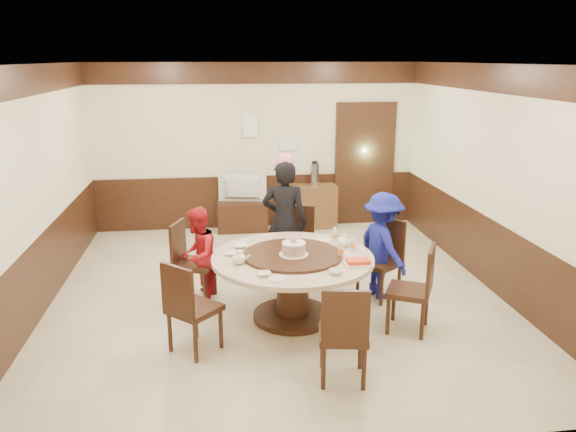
{
  "coord_description": "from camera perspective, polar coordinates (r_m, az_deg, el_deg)",
  "views": [
    {
      "loc": [
        -0.71,
        -6.52,
        2.87
      ],
      "look_at": [
        0.11,
        -0.32,
        1.1
      ],
      "focal_mm": 35.0,
      "sensor_mm": 36.0,
      "label": 1
    }
  ],
  "objects": [
    {
      "name": "room",
      "position": [
        6.81,
        -1.2,
        0.56
      ],
      "size": [
        6.0,
        6.04,
        2.84
      ],
      "color": "beige",
      "rests_on": "ground"
    },
    {
      "name": "banquet_table",
      "position": [
        6.31,
        0.48,
        -5.95
      ],
      "size": [
        1.8,
        1.8,
        0.78
      ],
      "color": "black",
      "rests_on": "ground"
    },
    {
      "name": "chair_0",
      "position": [
        7.05,
        9.32,
        -5.77
      ],
      "size": [
        0.62,
        0.62,
        0.97
      ],
      "rotation": [
        0.0,
        0.0,
        2.22
      ],
      "color": "black",
      "rests_on": "ground"
    },
    {
      "name": "chair_1",
      "position": [
        7.53,
        0.82,
        -4.13
      ],
      "size": [
        0.57,
        0.57,
        0.97
      ],
      "rotation": [
        0.0,
        0.0,
        2.77
      ],
      "color": "black",
      "rests_on": "ground"
    },
    {
      "name": "chair_2",
      "position": [
        6.99,
        -9.54,
        -5.95
      ],
      "size": [
        0.57,
        0.56,
        0.97
      ],
      "rotation": [
        0.0,
        0.0,
        4.37
      ],
      "color": "black",
      "rests_on": "ground"
    },
    {
      "name": "chair_3",
      "position": [
        5.8,
        -9.59,
        -10.67
      ],
      "size": [
        0.62,
        0.62,
        0.97
      ],
      "rotation": [
        0.0,
        0.0,
        5.52
      ],
      "color": "black",
      "rests_on": "ground"
    },
    {
      "name": "chair_4",
      "position": [
        5.27,
        5.59,
        -13.4
      ],
      "size": [
        0.51,
        0.52,
        0.97
      ],
      "rotation": [
        0.0,
        0.0,
        6.11
      ],
      "color": "black",
      "rests_on": "ground"
    },
    {
      "name": "chair_5",
      "position": [
        6.27,
        12.3,
        -8.73
      ],
      "size": [
        0.6,
        0.59,
        0.97
      ],
      "rotation": [
        0.0,
        0.0,
        7.37
      ],
      "color": "black",
      "rests_on": "ground"
    },
    {
      "name": "person_standing",
      "position": [
        7.26,
        -0.33,
        -0.63
      ],
      "size": [
        0.69,
        0.56,
        1.63
      ],
      "primitive_type": "imported",
      "rotation": [
        0.0,
        0.0,
        2.83
      ],
      "color": "black",
      "rests_on": "ground"
    },
    {
      "name": "person_red",
      "position": [
        6.81,
        -9.12,
        -3.97
      ],
      "size": [
        0.56,
        0.65,
        1.18
      ],
      "primitive_type": "imported",
      "rotation": [
        0.0,
        0.0,
        4.49
      ],
      "color": "#B3171F",
      "rests_on": "ground"
    },
    {
      "name": "person_blue",
      "position": [
        6.94,
        9.59,
        -2.99
      ],
      "size": [
        0.72,
        0.96,
        1.32
      ],
      "primitive_type": "imported",
      "rotation": [
        0.0,
        0.0,
        1.87
      ],
      "color": "navy",
      "rests_on": "ground"
    },
    {
      "name": "birthday_cake",
      "position": [
        6.15,
        0.59,
        -3.32
      ],
      "size": [
        0.32,
        0.32,
        0.21
      ],
      "color": "white",
      "rests_on": "banquet_table"
    },
    {
      "name": "teapot_left",
      "position": [
        6.01,
        -5.02,
        -4.32
      ],
      "size": [
        0.17,
        0.15,
        0.13
      ],
      "primitive_type": "ellipsoid",
      "color": "white",
      "rests_on": "banquet_table"
    },
    {
      "name": "teapot_right",
      "position": [
        6.56,
        5.7,
        -2.58
      ],
      "size": [
        0.17,
        0.15,
        0.13
      ],
      "primitive_type": "ellipsoid",
      "color": "white",
      "rests_on": "banquet_table"
    },
    {
      "name": "bowl_0",
      "position": [
        6.52,
        -4.82,
        -3.05
      ],
      "size": [
        0.15,
        0.15,
        0.04
      ],
      "primitive_type": "imported",
      "color": "white",
      "rests_on": "banquet_table"
    },
    {
      "name": "bowl_1",
      "position": [
        5.75,
        4.84,
        -5.68
      ],
      "size": [
        0.14,
        0.14,
        0.04
      ],
      "primitive_type": "imported",
      "color": "white",
      "rests_on": "banquet_table"
    },
    {
      "name": "bowl_2",
      "position": [
        5.69,
        -2.44,
        -5.9
      ],
      "size": [
        0.14,
        0.14,
        0.03
      ],
      "primitive_type": "imported",
      "color": "white",
      "rests_on": "banquet_table"
    },
    {
      "name": "bowl_3",
      "position": [
        6.2,
        6.5,
        -4.12
      ],
      "size": [
        0.12,
        0.12,
        0.04
      ],
      "primitive_type": "imported",
      "color": "white",
      "rests_on": "banquet_table"
    },
    {
      "name": "bowl_4",
      "position": [
        6.29,
        -5.82,
        -3.8
      ],
      "size": [
        0.14,
        0.14,
        0.03
      ],
      "primitive_type": "imported",
      "color": "white",
      "rests_on": "banquet_table"
    },
    {
      "name": "saucer_near",
      "position": [
        5.6,
        -1.13,
        -6.4
      ],
      "size": [
        0.18,
        0.18,
        0.01
      ],
      "primitive_type": "cylinder",
      "color": "white",
      "rests_on": "banquet_table"
    },
    {
      "name": "saucer_far",
      "position": [
        6.77,
        3.67,
        -2.44
      ],
      "size": [
        0.18,
        0.18,
        0.01
      ],
      "primitive_type": "cylinder",
      "color": "white",
      "rests_on": "banquet_table"
    },
    {
      "name": "shrimp_platter",
      "position": [
        6.01,
        7.15,
        -4.7
      ],
      "size": [
        0.3,
        0.2,
        0.06
      ],
      "color": "white",
      "rests_on": "banquet_table"
    },
    {
      "name": "bottle_0",
      "position": [
        6.21,
        5.39,
        -3.46
      ],
      "size": [
        0.06,
        0.06,
        0.16
      ],
      "primitive_type": "cylinder",
      "color": "silver",
      "rests_on": "banquet_table"
    },
    {
      "name": "bottle_1",
      "position": [
        6.39,
        6.61,
        -2.94
      ],
      "size": [
        0.06,
        0.06,
        0.16
      ],
      "primitive_type": "cylinder",
      "color": "silver",
      "rests_on": "banquet_table"
    },
    {
      "name": "bottle_2",
      "position": [
        6.71,
        4.78,
        -1.95
      ],
      "size": [
        0.06,
        0.06,
        0.16
      ],
      "primitive_type": "cylinder",
      "color": "silver",
      "rests_on": "banquet_table"
    },
    {
      "name": "tv_stand",
      "position": [
        9.64,
        -4.65,
        -0.02
      ],
      "size": [
        0.85,
        0.45,
        0.5
      ],
      "primitive_type": "cube",
      "color": "black",
      "rests_on": "ground"
    },
    {
      "name": "television",
      "position": [
        9.52,
        -4.72,
        2.8
      ],
      "size": [
        0.83,
        0.25,
        0.47
      ],
      "primitive_type": "imported",
      "rotation": [
        0.0,
        0.0,
        2.96
      ],
      "color": "gray",
      "rests_on": "tv_stand"
    },
    {
      "name": "side_cabinet",
      "position": [
        9.77,
        2.54,
        1.0
      ],
      "size": [
        0.8,
        0.4,
        0.75
      ],
      "primitive_type": "cube",
      "color": "brown",
      "rests_on": "ground"
    },
    {
      "name": "thermos",
      "position": [
        9.65,
        2.73,
        4.25
      ],
      "size": [
        0.15,
        0.15,
        0.38
      ],
      "primitive_type": "cylinder",
      "color": "silver",
      "rests_on": "side_cabinet"
    },
    {
      "name": "notice_left",
      "position": [
        9.56,
        -3.87,
        9.04
      ],
      "size": [
        0.25,
        0.0,
        0.35
      ],
      "primitive_type": "cube",
      "color": "white",
      "rests_on": "room"
    },
    {
      "name": "notice_right",
      "position": [
        9.66,
        0.05,
        7.35
      ],
      "size": [
        0.3,
        0.0,
        0.22
      ],
      "primitive_type": "cube",
      "color": "white",
      "rests_on": "room"
    }
  ]
}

